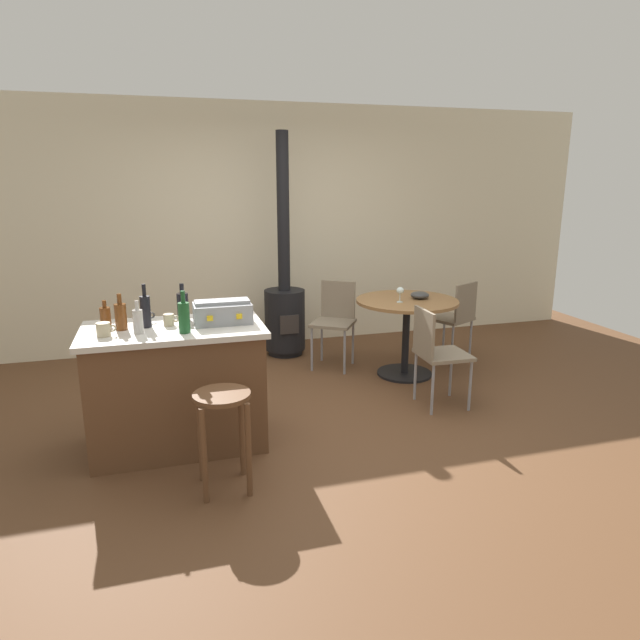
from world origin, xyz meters
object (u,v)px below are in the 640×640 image
at_px(bottle_3, 183,305).
at_px(dining_table, 406,318).
at_px(toolbox, 222,312).
at_px(cup_2, 169,320).
at_px(bottle_5, 146,311).
at_px(cup_1, 104,329).
at_px(wood_stove, 285,304).
at_px(folding_chair_left, 436,350).
at_px(bottle_2, 184,317).
at_px(wine_glass, 400,291).
at_px(kitchen_island, 177,387).
at_px(folding_chair_near, 455,315).
at_px(wooden_stool, 223,418).
at_px(serving_bowl, 420,295).
at_px(bottle_1, 138,321).
at_px(bottle_4, 121,316).
at_px(cup_0, 144,316).
at_px(bottle_0, 105,316).
at_px(folding_chair_far, 335,317).

bearing_deg(bottle_3, dining_table, 18.03).
relative_size(toolbox, cup_2, 3.66).
height_order(bottle_5, cup_1, bottle_5).
xyz_separation_m(dining_table, wood_stove, (-0.98, 0.99, -0.02)).
bearing_deg(bottle_5, bottle_3, 34.87).
height_order(folding_chair_left, cup_1, cup_1).
relative_size(bottle_2, wine_glass, 1.99).
height_order(kitchen_island, cup_2, cup_2).
relative_size(wood_stove, cup_1, 18.82).
bearing_deg(wine_glass, bottle_5, -160.83).
bearing_deg(cup_1, cup_2, 21.15).
height_order(toolbox, bottle_2, bottle_2).
bearing_deg(kitchen_island, cup_1, -165.24).
bearing_deg(folding_chair_near, wood_stove, 156.34).
height_order(kitchen_island, wooden_stool, kitchen_island).
height_order(wood_stove, serving_bowl, wood_stove).
relative_size(bottle_2, cup_2, 2.60).
bearing_deg(bottle_5, cup_2, -0.22).
bearing_deg(cup_1, kitchen_island, 14.76).
height_order(bottle_1, serving_bowl, bottle_1).
distance_m(kitchen_island, bottle_2, 0.58).
height_order(folding_chair_near, bottle_4, bottle_4).
xyz_separation_m(bottle_3, bottle_5, (-0.26, -0.18, 0.02)).
bearing_deg(bottle_3, cup_0, -172.26).
bearing_deg(folding_chair_left, bottle_2, -171.55).
height_order(cup_0, cup_1, same).
height_order(bottle_2, serving_bowl, bottle_2).
distance_m(folding_chair_left, wood_stove, 1.99).
bearing_deg(bottle_5, bottle_0, 156.91).
xyz_separation_m(toolbox, bottle_1, (-0.57, -0.12, 0.01)).
relative_size(dining_table, toolbox, 2.44).
distance_m(bottle_1, bottle_4, 0.17).
distance_m(bottle_2, cup_0, 0.46).
xyz_separation_m(kitchen_island, bottle_5, (-0.17, 0.05, 0.56)).
bearing_deg(cup_0, cup_2, -39.79).
bearing_deg(wood_stove, bottle_1, -125.69).
distance_m(toolbox, bottle_2, 0.34).
height_order(bottle_1, wine_glass, bottle_1).
xyz_separation_m(bottle_5, cup_2, (0.15, -0.00, -0.08)).
xyz_separation_m(wooden_stool, folding_chair_near, (2.64, 1.87, 0.03)).
relative_size(folding_chair_far, bottle_2, 3.04).
xyz_separation_m(wooden_stool, cup_0, (-0.44, 0.88, 0.46)).
xyz_separation_m(toolbox, cup_2, (-0.37, 0.03, -0.04)).
xyz_separation_m(wooden_stool, wine_glass, (1.85, 1.53, 0.39)).
relative_size(folding_chair_far, folding_chair_left, 1.02).
relative_size(dining_table, cup_1, 7.81).
bearing_deg(bottle_1, serving_bowl, 21.88).
distance_m(bottle_2, cup_1, 0.52).
relative_size(bottle_1, cup_0, 1.79).
distance_m(wooden_stool, bottle_2, 0.75).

